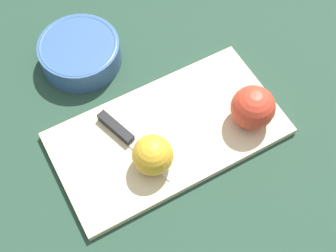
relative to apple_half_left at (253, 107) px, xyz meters
name	(u,v)px	position (x,y,z in m)	size (l,w,h in m)	color
ground_plane	(168,135)	(0.15, -0.02, -0.05)	(4.00, 4.00, 0.00)	#1E3828
cutting_board	(168,133)	(0.15, -0.02, -0.05)	(0.44, 0.29, 0.01)	#D1B789
apple_half_left	(253,107)	(0.00, 0.00, 0.00)	(0.08, 0.08, 0.08)	red
apple_half_right	(153,155)	(0.19, 0.03, 0.00)	(0.07, 0.07, 0.07)	gold
knife	(122,133)	(0.23, -0.04, -0.03)	(0.10, 0.16, 0.02)	silver
bowl	(80,52)	(0.26, -0.23, -0.03)	(0.16, 0.16, 0.05)	#33517F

